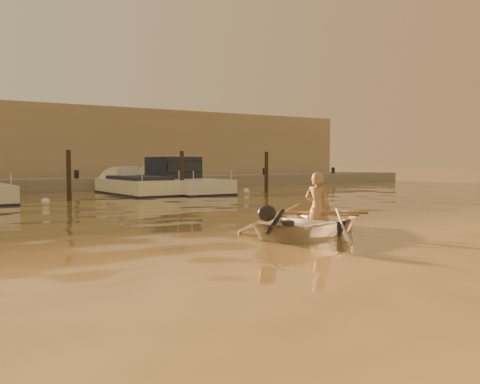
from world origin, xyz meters
TOP-DOWN VIEW (x-y plane):
  - ground_plane at (0.00, 0.00)m, footprint 160.00×160.00m
  - dinghy at (1.63, 1.49)m, footprint 4.38×3.84m
  - person at (1.72, 1.53)m, footprint 0.60×0.71m
  - outboard_motor at (0.25, 0.90)m, footprint 0.98×0.72m
  - oar_port at (1.86, 1.59)m, footprint 1.26×1.75m
  - oar_starboard at (1.67, 1.51)m, footprint 0.54×2.06m
  - moored_boat_3 at (3.58, 16.00)m, footprint 2.16×6.19m
  - moored_boat_4 at (5.81, 16.00)m, footprint 2.43×7.42m
  - piling_2 at (-0.20, 13.80)m, footprint 0.18×0.18m
  - piling_3 at (4.80, 13.80)m, footprint 0.18×0.18m
  - piling_4 at (9.50, 13.80)m, footprint 0.18×0.18m
  - fender_c at (-1.45, 12.40)m, footprint 0.30×0.30m
  - fender_d at (2.63, 13.97)m, footprint 0.30×0.30m
  - fender_e at (8.14, 13.59)m, footprint 0.30×0.30m
  - quay at (0.00, 21.50)m, footprint 52.00×4.00m
  - waterfront_building at (0.00, 27.00)m, footprint 46.00×7.00m

SIDE VIEW (x-z plane):
  - ground_plane at x=0.00m, z-range 0.00..0.00m
  - fender_c at x=-1.45m, z-range -0.05..0.25m
  - fender_d at x=2.63m, z-range -0.05..0.25m
  - fender_e at x=8.14m, z-range -0.05..0.25m
  - quay at x=0.00m, z-range -0.35..0.65m
  - moored_boat_3 at x=3.58m, z-range -0.25..0.70m
  - dinghy at x=1.63m, z-range -0.12..0.64m
  - outboard_motor at x=0.25m, z-range -0.07..0.63m
  - oar_port at x=1.86m, z-range 0.35..0.49m
  - oar_starboard at x=1.67m, z-range 0.35..0.49m
  - person at x=1.72m, z-range -0.30..1.34m
  - moored_boat_4 at x=5.81m, z-range -0.25..1.50m
  - piling_2 at x=-0.20m, z-range -0.20..2.00m
  - piling_3 at x=4.80m, z-range -0.20..2.00m
  - piling_4 at x=9.50m, z-range -0.20..2.00m
  - waterfront_building at x=0.00m, z-range 0.00..4.80m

